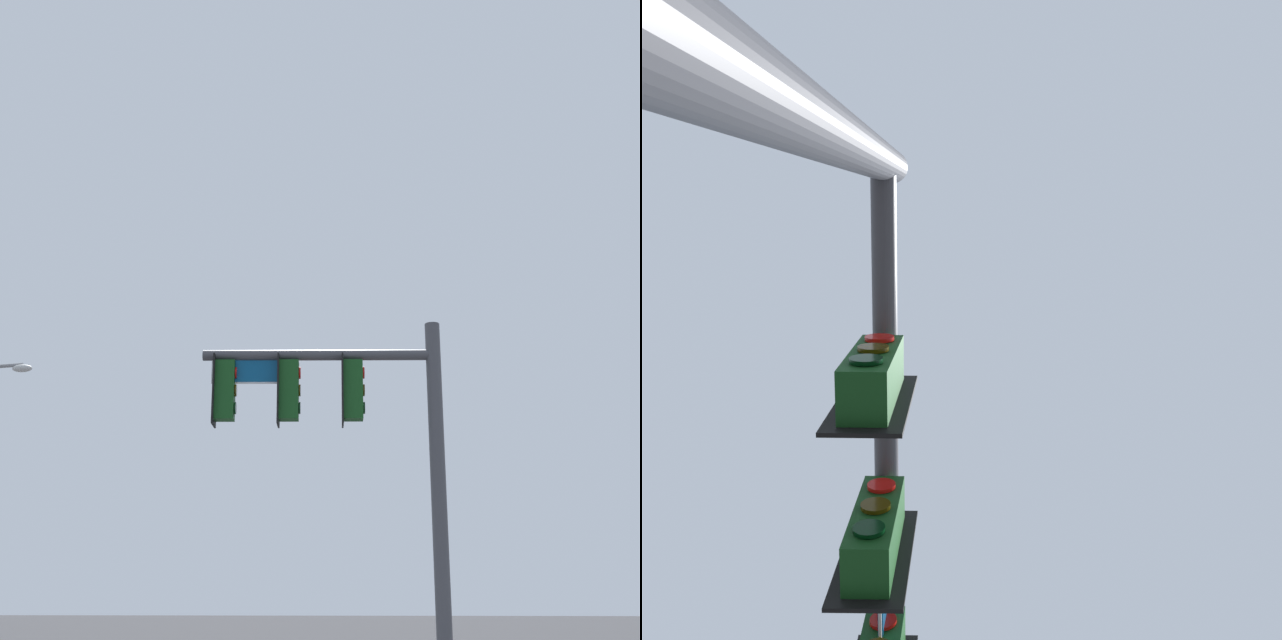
# 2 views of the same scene
# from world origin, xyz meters

# --- Properties ---
(signal_pole_near) EXTENTS (4.38, 0.99, 6.93)m
(signal_pole_near) POSITION_xyz_m (-3.67, -6.34, 4.81)
(signal_pole_near) COLOR #47474C
(signal_pole_near) RESTS_ON ground_plane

